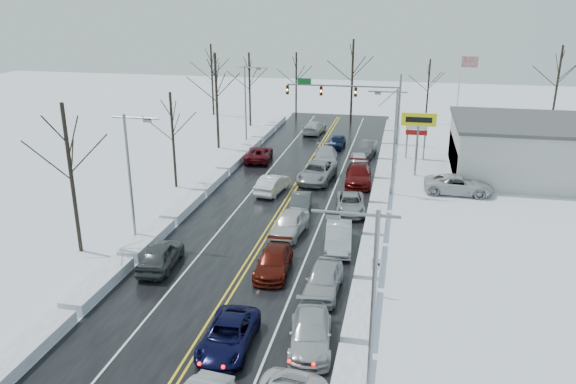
% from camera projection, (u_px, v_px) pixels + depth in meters
% --- Properties ---
extents(ground, '(160.00, 160.00, 0.00)m').
position_uv_depth(ground, '(269.00, 230.00, 40.99)').
color(ground, silver).
rests_on(ground, ground).
extents(road_surface, '(14.00, 84.00, 0.01)m').
position_uv_depth(road_surface, '(275.00, 220.00, 42.84)').
color(road_surface, black).
rests_on(road_surface, ground).
extents(snow_bank_left, '(1.47, 72.00, 0.68)m').
position_uv_depth(snow_bank_left, '(181.00, 213.00, 44.32)').
color(snow_bank_left, white).
rests_on(snow_bank_left, ground).
extents(snow_bank_right, '(1.47, 72.00, 0.68)m').
position_uv_depth(snow_bank_right, '(375.00, 228.00, 41.36)').
color(snow_bank_right, white).
rests_on(snow_bank_right, ground).
extents(traffic_signal_mast, '(13.28, 0.39, 8.00)m').
position_uv_depth(traffic_signal_mast, '(355.00, 95.00, 64.40)').
color(traffic_signal_mast, slate).
rests_on(traffic_signal_mast, ground).
extents(tires_plus_sign, '(3.20, 0.34, 6.00)m').
position_uv_depth(tires_plus_sign, '(419.00, 124.00, 52.10)').
color(tires_plus_sign, slate).
rests_on(tires_plus_sign, ground).
extents(used_vehicles_sign, '(2.20, 0.22, 4.65)m').
position_uv_depth(used_vehicles_sign, '(417.00, 128.00, 58.20)').
color(used_vehicles_sign, slate).
rests_on(used_vehicles_sign, ground).
extents(speed_limit_sign, '(0.55, 0.09, 2.35)m').
position_uv_depth(speed_limit_sign, '(376.00, 270.00, 31.46)').
color(speed_limit_sign, slate).
rests_on(speed_limit_sign, ground).
extents(flagpole, '(1.87, 1.20, 10.00)m').
position_uv_depth(flagpole, '(460.00, 92.00, 63.83)').
color(flagpole, silver).
rests_on(flagpole, ground).
extents(dealership_building, '(20.40, 12.40, 5.30)m').
position_uv_depth(dealership_building, '(565.00, 150.00, 52.10)').
color(dealership_building, '#B3B3AE').
rests_on(dealership_building, ground).
extents(streetlight_se, '(3.20, 0.25, 9.00)m').
position_uv_depth(streetlight_se, '(368.00, 302.00, 20.99)').
color(streetlight_se, slate).
rests_on(streetlight_se, ground).
extents(streetlight_ne, '(3.20, 0.25, 9.00)m').
position_uv_depth(streetlight_ne, '(393.00, 134.00, 46.88)').
color(streetlight_ne, slate).
rests_on(streetlight_ne, ground).
extents(streetlight_sw, '(3.20, 0.25, 9.00)m').
position_uv_depth(streetlight_sw, '(132.00, 170.00, 37.16)').
color(streetlight_sw, slate).
rests_on(streetlight_sw, ground).
extents(streetlight_nw, '(3.20, 0.25, 9.00)m').
position_uv_depth(streetlight_nw, '(247.00, 99.00, 63.05)').
color(streetlight_nw, slate).
rests_on(streetlight_nw, ground).
extents(tree_left_b, '(4.00, 4.00, 10.00)m').
position_uv_depth(tree_left_b, '(68.00, 150.00, 35.39)').
color(tree_left_b, '#2D231C').
rests_on(tree_left_b, ground).
extents(tree_left_c, '(3.40, 3.40, 8.50)m').
position_uv_depth(tree_left_c, '(172.00, 122.00, 48.48)').
color(tree_left_c, '#2D231C').
rests_on(tree_left_c, ground).
extents(tree_left_d, '(4.20, 4.20, 10.50)m').
position_uv_depth(tree_left_d, '(216.00, 83.00, 61.10)').
color(tree_left_d, '#2D231C').
rests_on(tree_left_d, ground).
extents(tree_left_e, '(3.80, 3.80, 9.50)m').
position_uv_depth(tree_left_e, '(249.00, 75.00, 72.35)').
color(tree_left_e, '#2D231C').
rests_on(tree_left_e, ground).
extents(tree_far_a, '(4.00, 4.00, 10.00)m').
position_uv_depth(tree_far_a, '(212.00, 66.00, 79.18)').
color(tree_far_a, '#2D231C').
rests_on(tree_far_a, ground).
extents(tree_far_b, '(3.60, 3.60, 9.00)m').
position_uv_depth(tree_far_b, '(296.00, 72.00, 78.00)').
color(tree_far_b, '#2D231C').
rests_on(tree_far_b, ground).
extents(tree_far_c, '(4.40, 4.40, 11.00)m').
position_uv_depth(tree_far_c, '(353.00, 65.00, 74.14)').
color(tree_far_c, '#2D231C').
rests_on(tree_far_c, ground).
extents(tree_far_d, '(3.40, 3.40, 8.50)m').
position_uv_depth(tree_far_d, '(429.00, 79.00, 74.15)').
color(tree_far_d, '#2D231C').
rests_on(tree_far_d, ground).
extents(tree_far_e, '(4.20, 4.20, 10.50)m').
position_uv_depth(tree_far_e, '(559.00, 71.00, 71.04)').
color(tree_far_e, '#2D231C').
rests_on(tree_far_e, ground).
extents(queued_car_2, '(2.42, 5.02, 1.38)m').
position_uv_depth(queued_car_2, '(229.00, 347.00, 27.26)').
color(queued_car_2, black).
rests_on(queued_car_2, ground).
extents(queued_car_3, '(2.25, 4.97, 1.41)m').
position_uv_depth(queued_car_3, '(274.00, 272.00, 34.78)').
color(queued_car_3, '#4D110A').
rests_on(queued_car_3, ground).
extents(queued_car_4, '(2.46, 5.07, 1.67)m').
position_uv_depth(queued_car_4, '(290.00, 234.00, 40.32)').
color(queued_car_4, silver).
rests_on(queued_car_4, ground).
extents(queued_car_5, '(1.90, 4.45, 1.43)m').
position_uv_depth(queued_car_5, '(301.00, 212.00, 44.48)').
color(queued_car_5, '#3D4042').
rests_on(queued_car_5, ground).
extents(queued_car_6, '(3.33, 6.27, 1.68)m').
position_uv_depth(queued_car_6, '(317.00, 181.00, 52.11)').
color(queued_car_6, '#93959A').
rests_on(queued_car_6, ground).
extents(queued_car_7, '(3.07, 6.04, 1.68)m').
position_uv_depth(queued_car_7, '(325.00, 165.00, 57.09)').
color(queued_car_7, '#A9ACB1').
rests_on(queued_car_7, ground).
extents(queued_car_8, '(1.91, 4.18, 1.39)m').
position_uv_depth(queued_car_8, '(336.00, 148.00, 63.51)').
color(queued_car_8, black).
rests_on(queued_car_8, ground).
extents(queued_car_11, '(2.65, 5.17, 1.44)m').
position_uv_depth(queued_car_11, '(310.00, 345.00, 27.43)').
color(queued_car_11, '#AEB2B7').
rests_on(queued_car_11, ground).
extents(queued_car_12, '(2.01, 4.81, 1.63)m').
position_uv_depth(queued_car_12, '(323.00, 292.00, 32.35)').
color(queued_car_12, '#A3A6AB').
rests_on(queued_car_12, ground).
extents(queued_car_13, '(2.19, 5.07, 1.62)m').
position_uv_depth(queued_car_13, '(338.00, 248.00, 38.10)').
color(queued_car_13, '#A7A9AF').
rests_on(queued_car_13, ground).
extents(queued_car_14, '(2.87, 5.14, 1.36)m').
position_uv_depth(queued_car_14, '(350.00, 212.00, 44.56)').
color(queued_car_14, '#919398').
rests_on(queued_car_14, ground).
extents(queued_car_15, '(2.70, 5.88, 1.67)m').
position_uv_depth(queued_car_15, '(358.00, 183.00, 51.35)').
color(queued_car_15, '#500A0A').
rests_on(queued_car_15, ground).
extents(queued_car_16, '(2.29, 4.56, 1.49)m').
position_uv_depth(queued_car_16, '(359.00, 168.00, 55.82)').
color(queued_car_16, silver).
rests_on(queued_car_16, ground).
extents(queued_car_17, '(2.09, 4.81, 1.54)m').
position_uv_depth(queued_car_17, '(366.00, 155.00, 60.49)').
color(queued_car_17, '#3D3F42').
rests_on(queued_car_17, ground).
extents(oncoming_car_0, '(2.29, 4.96, 1.58)m').
position_uv_depth(oncoming_car_0, '(272.00, 193.00, 48.93)').
color(oncoming_car_0, white).
rests_on(oncoming_car_0, ground).
extents(oncoming_car_1, '(3.07, 5.63, 1.50)m').
position_uv_depth(oncoming_car_1, '(259.00, 161.00, 58.54)').
color(oncoming_car_1, '#500A12').
rests_on(oncoming_car_1, ground).
extents(oncoming_car_2, '(2.60, 5.43, 1.53)m').
position_uv_depth(oncoming_car_2, '(314.00, 133.00, 70.25)').
color(oncoming_car_2, silver).
rests_on(oncoming_car_2, ground).
extents(oncoming_car_3, '(2.34, 4.97, 1.64)m').
position_uv_depth(oncoming_car_3, '(161.00, 267.00, 35.43)').
color(oncoming_car_3, '#3D3F42').
rests_on(oncoming_car_3, ground).
extents(parked_car_0, '(5.89, 2.78, 1.63)m').
position_uv_depth(parked_car_0, '(458.00, 193.00, 48.68)').
color(parked_car_0, silver).
rests_on(parked_car_0, ground).
extents(parked_car_1, '(2.83, 5.65, 1.58)m').
position_uv_depth(parked_car_1, '(488.00, 181.00, 51.86)').
color(parked_car_1, black).
rests_on(parked_car_1, ground).
extents(parked_car_2, '(1.77, 4.25, 1.44)m').
position_uv_depth(parked_car_2, '(460.00, 159.00, 58.94)').
color(parked_car_2, black).
rests_on(parked_car_2, ground).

